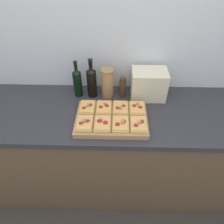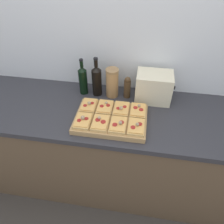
# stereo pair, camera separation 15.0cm
# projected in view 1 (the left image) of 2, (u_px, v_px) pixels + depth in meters

# --- Properties ---
(ground_plane) EXTENTS (12.00, 12.00, 0.00)m
(ground_plane) POSITION_uv_depth(u_px,v_px,m) (111.00, 210.00, 1.94)
(ground_plane) COLOR #3D3833
(wall_back) EXTENTS (6.00, 0.06, 2.50)m
(wall_back) POSITION_uv_depth(u_px,v_px,m) (113.00, 44.00, 1.63)
(wall_back) COLOR silver
(wall_back) RESTS_ON ground_plane
(kitchen_counter) EXTENTS (2.63, 0.67, 0.90)m
(kitchen_counter) POSITION_uv_depth(u_px,v_px,m) (112.00, 150.00, 1.89)
(kitchen_counter) COLOR brown
(kitchen_counter) RESTS_ON ground_plane
(cutting_board) EXTENTS (0.49, 0.34, 0.04)m
(cutting_board) POSITION_uv_depth(u_px,v_px,m) (112.00, 119.00, 1.50)
(cutting_board) COLOR tan
(cutting_board) RESTS_ON kitchen_counter
(pizza_slice_back_left) EXTENTS (0.11, 0.15, 0.05)m
(pizza_slice_back_left) POSITION_uv_depth(u_px,v_px,m) (87.00, 107.00, 1.54)
(pizza_slice_back_left) COLOR tan
(pizza_slice_back_left) RESTS_ON cutting_board
(pizza_slice_back_midleft) EXTENTS (0.11, 0.15, 0.05)m
(pizza_slice_back_midleft) POSITION_uv_depth(u_px,v_px,m) (104.00, 108.00, 1.54)
(pizza_slice_back_midleft) COLOR tan
(pizza_slice_back_midleft) RESTS_ON cutting_board
(pizza_slice_back_midright) EXTENTS (0.11, 0.15, 0.05)m
(pizza_slice_back_midright) POSITION_uv_depth(u_px,v_px,m) (120.00, 108.00, 1.54)
(pizza_slice_back_midright) COLOR tan
(pizza_slice_back_midright) RESTS_ON cutting_board
(pizza_slice_back_right) EXTENTS (0.11, 0.15, 0.05)m
(pizza_slice_back_right) POSITION_uv_depth(u_px,v_px,m) (137.00, 108.00, 1.54)
(pizza_slice_back_right) COLOR tan
(pizza_slice_back_right) RESTS_ON cutting_board
(pizza_slice_front_left) EXTENTS (0.11, 0.15, 0.05)m
(pizza_slice_front_left) POSITION_uv_depth(u_px,v_px,m) (85.00, 123.00, 1.42)
(pizza_slice_front_left) COLOR tan
(pizza_slice_front_left) RESTS_ON cutting_board
(pizza_slice_front_midleft) EXTENTS (0.11, 0.15, 0.05)m
(pizza_slice_front_midleft) POSITION_uv_depth(u_px,v_px,m) (103.00, 124.00, 1.42)
(pizza_slice_front_midleft) COLOR tan
(pizza_slice_front_midleft) RESTS_ON cutting_board
(pizza_slice_front_midright) EXTENTS (0.11, 0.15, 0.05)m
(pizza_slice_front_midright) POSITION_uv_depth(u_px,v_px,m) (121.00, 124.00, 1.42)
(pizza_slice_front_midright) COLOR tan
(pizza_slice_front_midright) RESTS_ON cutting_board
(pizza_slice_front_right) EXTENTS (0.11, 0.15, 0.05)m
(pizza_slice_front_right) POSITION_uv_depth(u_px,v_px,m) (139.00, 124.00, 1.41)
(pizza_slice_front_right) COLOR tan
(pizza_slice_front_right) RESTS_ON cutting_board
(olive_oil_bottle) EXTENTS (0.07, 0.07, 0.30)m
(olive_oil_bottle) POSITION_uv_depth(u_px,v_px,m) (78.00, 82.00, 1.67)
(olive_oil_bottle) COLOR black
(olive_oil_bottle) RESTS_ON kitchen_counter
(wine_bottle) EXTENTS (0.08, 0.08, 0.31)m
(wine_bottle) POSITION_uv_depth(u_px,v_px,m) (92.00, 81.00, 1.66)
(wine_bottle) COLOR black
(wine_bottle) RESTS_ON kitchen_counter
(grain_jar_tall) EXTENTS (0.10, 0.10, 0.23)m
(grain_jar_tall) POSITION_uv_depth(u_px,v_px,m) (107.00, 83.00, 1.67)
(grain_jar_tall) COLOR #AD7F4C
(grain_jar_tall) RESTS_ON kitchen_counter
(pepper_mill) EXTENTS (0.05, 0.05, 0.18)m
(pepper_mill) POSITION_uv_depth(u_px,v_px,m) (123.00, 86.00, 1.68)
(pepper_mill) COLOR #47331E
(pepper_mill) RESTS_ON kitchen_counter
(toaster_oven) EXTENTS (0.29, 0.19, 0.22)m
(toaster_oven) POSITION_uv_depth(u_px,v_px,m) (149.00, 84.00, 1.66)
(toaster_oven) COLOR beige
(toaster_oven) RESTS_ON kitchen_counter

